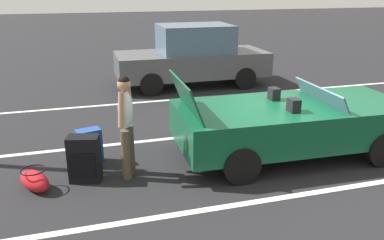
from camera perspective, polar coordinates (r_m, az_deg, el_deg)
The scene contains 10 objects.
ground_plane at distance 7.40m, azimuth 14.01°, elevation -4.76°, with size 80.00×80.00×0.00m, color black.
lot_line_near at distance 6.37m, azimuth 20.18°, elevation -9.50°, with size 18.00×0.12×0.01m, color silver.
lot_line_mid at distance 8.47m, azimuth 9.65°, elevation -1.35°, with size 18.00×0.12×0.01m, color silver.
lot_line_far at distance 10.84m, azimuth 3.56°, elevation 3.45°, with size 18.00×0.12×0.01m, color silver.
convertible_car at distance 7.28m, azimuth 15.75°, elevation -0.31°, with size 4.21×1.93×1.52m.
suitcase_large_black at distance 6.32m, azimuth -15.43°, elevation -5.50°, with size 0.53×0.39×0.74m.
suitcase_medium_bright at distance 6.91m, azimuth -14.74°, elevation -3.78°, with size 0.45×0.33×0.62m.
duffel_bag at distance 6.36m, azimuth -22.00°, elevation -8.18°, with size 0.61×0.70×0.34m.
traveler_person at distance 6.11m, azimuth -9.59°, elevation -0.22°, with size 0.33×0.59×1.65m.
parked_sedan_near at distance 11.88m, azimuth 0.10°, elevation 9.28°, with size 4.51×1.90×1.82m.
Camera 1 is at (-3.53, -5.81, 2.93)m, focal length 36.52 mm.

